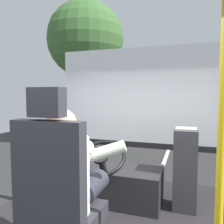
% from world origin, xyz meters
% --- Properties ---
extents(ground, '(18.00, 44.00, 0.06)m').
position_xyz_m(ground, '(0.00, 8.80, -0.02)').
color(ground, '#2C2C2C').
extents(driver_seat, '(0.48, 0.48, 1.30)m').
position_xyz_m(driver_seat, '(-0.13, -0.42, 1.39)').
color(driver_seat, black).
rests_on(driver_seat, bus_floor).
extents(bus_driver, '(0.77, 0.64, 0.72)m').
position_xyz_m(bus_driver, '(-0.13, -0.29, 1.54)').
color(bus_driver, '#282833').
rests_on(bus_driver, driver_seat).
extents(steering_console, '(1.10, 0.97, 0.77)m').
position_xyz_m(steering_console, '(-0.13, 0.79, 1.06)').
color(steering_console, black).
rests_on(steering_console, bus_floor).
extents(handrail_pole, '(0.04, 0.04, 2.28)m').
position_xyz_m(handrail_pole, '(0.85, -0.36, 1.98)').
color(handrail_pole, gold).
rests_on(handrail_pole, bus_floor).
extents(fare_box, '(0.24, 0.25, 0.90)m').
position_xyz_m(fare_box, '(0.66, 0.84, 1.29)').
color(fare_box, '#333338').
rests_on(fare_box, bus_floor).
extents(windshield_panel, '(2.50, 0.08, 1.48)m').
position_xyz_m(windshield_panel, '(0.00, 1.62, 1.89)').
color(windshield_panel, silver).
extents(street_tree, '(3.25, 3.25, 6.08)m').
position_xyz_m(street_tree, '(-3.56, 7.29, 4.43)').
color(street_tree, '#4C3828').
rests_on(street_tree, ground).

